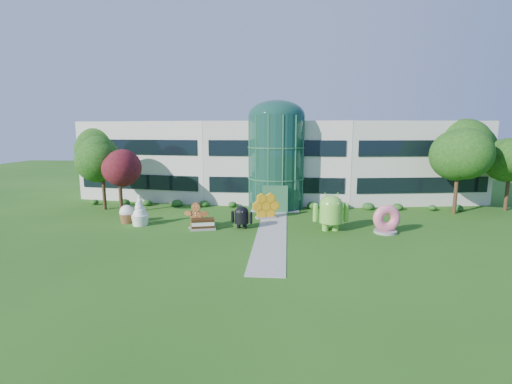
# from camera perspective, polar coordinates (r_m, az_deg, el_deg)

# --- Properties ---
(ground) EXTENTS (140.00, 140.00, 0.00)m
(ground) POSITION_cam_1_polar(r_m,az_deg,el_deg) (29.19, 2.32, -7.03)
(ground) COLOR #215114
(ground) RESTS_ON ground
(building) EXTENTS (46.00, 15.00, 9.30)m
(building) POSITION_cam_1_polar(r_m,az_deg,el_deg) (46.13, 3.34, 4.94)
(building) COLOR beige
(building) RESTS_ON ground
(atrium) EXTENTS (6.00, 6.00, 9.80)m
(atrium) POSITION_cam_1_polar(r_m,az_deg,el_deg) (40.13, 3.12, 4.62)
(atrium) COLOR #194738
(atrium) RESTS_ON ground
(walkway) EXTENTS (2.40, 20.00, 0.04)m
(walkway) POSITION_cam_1_polar(r_m,az_deg,el_deg) (31.11, 2.48, -5.95)
(walkway) COLOR #9E9E93
(walkway) RESTS_ON ground
(tree_red) EXTENTS (4.00, 4.00, 6.00)m
(tree_red) POSITION_cam_1_polar(r_m,az_deg,el_deg) (39.54, -20.19, 1.20)
(tree_red) COLOR #3F0C14
(tree_red) RESTS_ON ground
(trees_backdrop) EXTENTS (52.00, 8.00, 8.40)m
(trees_backdrop) POSITION_cam_1_polar(r_m,az_deg,el_deg) (41.19, 3.15, 3.77)
(trees_backdrop) COLOR #104010
(trees_backdrop) RESTS_ON ground
(android_green) EXTENTS (3.35, 2.45, 3.54)m
(android_green) POSITION_cam_1_polar(r_m,az_deg,el_deg) (31.39, 11.45, -2.71)
(android_green) COLOR #6EBF3D
(android_green) RESTS_ON ground
(android_black) EXTENTS (2.16, 1.63, 2.24)m
(android_black) POSITION_cam_1_polar(r_m,az_deg,el_deg) (31.63, -2.22, -3.63)
(android_black) COLOR black
(android_black) RESTS_ON ground
(donut) EXTENTS (2.47, 1.53, 2.39)m
(donut) POSITION_cam_1_polar(r_m,az_deg,el_deg) (31.98, 19.36, -3.89)
(donut) COLOR #ED5A7C
(donut) RESTS_ON ground
(gingerbread) EXTENTS (2.47, 1.11, 2.22)m
(gingerbread) POSITION_cam_1_polar(r_m,az_deg,el_deg) (32.25, -9.19, -3.52)
(gingerbread) COLOR brown
(gingerbread) RESTS_ON ground
(ice_cream_sandwich) EXTENTS (2.31, 1.55, 0.94)m
(ice_cream_sandwich) POSITION_cam_1_polar(r_m,az_deg,el_deg) (31.72, -8.17, -4.90)
(ice_cream_sandwich) COLOR black
(ice_cream_sandwich) RESTS_ON ground
(honeycomb) EXTENTS (2.95, 1.92, 2.18)m
(honeycomb) POSITION_cam_1_polar(r_m,az_deg,el_deg) (35.22, 1.53, -2.32)
(honeycomb) COLOR #FAAC19
(honeycomb) RESTS_ON ground
(froyo) EXTENTS (1.90, 1.90, 2.75)m
(froyo) POSITION_cam_1_polar(r_m,az_deg,el_deg) (34.14, -17.46, -2.66)
(froyo) COLOR white
(froyo) RESTS_ON ground
(cupcake) EXTENTS (1.54, 1.54, 1.66)m
(cupcake) POSITION_cam_1_polar(r_m,az_deg,el_deg) (35.49, -19.24, -3.20)
(cupcake) COLOR white
(cupcake) RESTS_ON ground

